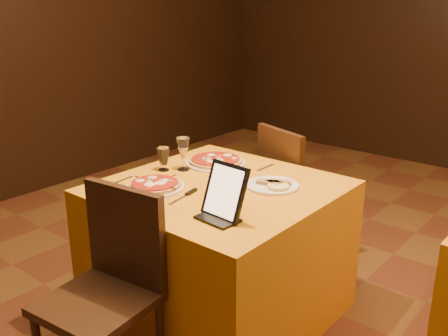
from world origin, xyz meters
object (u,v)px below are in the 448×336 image
Objects in this scene: main_table at (219,251)px; pizza_near at (155,186)px; tablet at (225,191)px; chair_main_near at (97,302)px; chair_main_far at (301,194)px; wine_glass at (183,154)px; pizza_far at (215,162)px; water_glass at (163,159)px.

pizza_near is at bearing -132.04° from main_table.
pizza_near is 0.51m from tablet.
chair_main_near and chair_main_far have the same top height.
chair_main_far is at bearing 83.32° from chair_main_near.
wine_glass is (-0.31, 0.85, 0.39)m from chair_main_near.
chair_main_near reaches higher than pizza_near.
water_glass is at bearing -118.63° from pizza_far.
wine_glass reaches higher than chair_main_near.
tablet is at bearing -46.13° from pizza_far.
main_table is at bearing 1.72° from water_glass.
pizza_far is at bearing 85.28° from chair_main_far.
chair_main_far is at bearing 107.80° from tablet.
chair_main_far is (0.00, 1.62, 0.00)m from chair_main_near.
water_glass is at bearing 161.88° from tablet.
pizza_near is 0.85× the size of pizza_far.
chair_main_near reaches higher than water_glass.
main_table is 3.73× the size of pizza_near.
wine_glass is at bearing 153.43° from tablet.
wine_glass is at bearing 168.53° from main_table.
chair_main_far reaches higher than main_table.
water_glass reaches higher than main_table.
water_glass is at bearing 127.44° from pizza_near.
pizza_near is (-0.22, -1.07, 0.31)m from chair_main_far.
pizza_far is at bearing 133.60° from main_table.
water_glass reaches higher than pizza_near.
water_glass is 0.72m from tablet.
wine_glass is at bearing 103.54° from chair_main_near.
chair_main_near is at bearing -68.22° from pizza_near.
chair_main_far is (0.00, 0.83, 0.08)m from main_table.
tablet is (0.27, 0.51, 0.41)m from chair_main_near.
wine_glass is at bearing -109.00° from pizza_far.
chair_main_far is 0.92m from wine_glass.
chair_main_far is at bearing 78.49° from pizza_near.
wine_glass reaches higher than main_table.
chair_main_far is 3.73× the size of tablet.
chair_main_near is 1.62m from chair_main_far.
main_table is at bearing 108.66° from chair_main_far.
chair_main_near is 3.09× the size of pizza_near.
pizza_far is (-0.25, -0.57, 0.31)m from chair_main_far.
chair_main_near is at bearing -69.77° from wine_glass.
pizza_near is at bearing 179.19° from tablet.
water_glass reaches higher than pizza_far.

